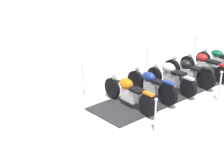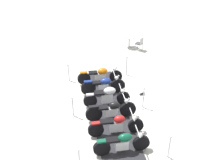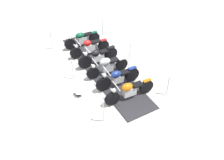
# 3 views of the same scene
# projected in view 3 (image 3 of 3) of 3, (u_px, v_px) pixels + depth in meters

# --- Properties ---
(ground_plane) EXTENTS (80.00, 80.00, 0.00)m
(ground_plane) POSITION_uv_depth(u_px,v_px,m) (103.00, 69.00, 12.20)
(ground_plane) COLOR silver
(display_platform) EXTENTS (6.72, 5.20, 0.04)m
(display_platform) POSITION_uv_depth(u_px,v_px,m) (103.00, 69.00, 12.19)
(display_platform) COLOR #28282D
(display_platform) RESTS_ON ground_plane
(motorcycle_forest) EXTENTS (1.23, 1.81, 0.92)m
(motorcycle_forest) POSITION_uv_depth(u_px,v_px,m) (82.00, 39.00, 13.50)
(motorcycle_forest) COLOR black
(motorcycle_forest) RESTS_ON display_platform
(motorcycle_maroon) EXTENTS (1.30, 1.94, 0.91)m
(motorcycle_maroon) POSITION_uv_depth(u_px,v_px,m) (89.00, 47.00, 12.85)
(motorcycle_maroon) COLOR black
(motorcycle_maroon) RESTS_ON display_platform
(motorcycle_black) EXTENTS (1.33, 1.85, 1.02)m
(motorcycle_black) POSITION_uv_depth(u_px,v_px,m) (98.00, 56.00, 12.20)
(motorcycle_black) COLOR black
(motorcycle_black) RESTS_ON display_platform
(motorcycle_chrome) EXTENTS (1.21, 1.88, 0.93)m
(motorcycle_chrome) POSITION_uv_depth(u_px,v_px,m) (107.00, 66.00, 11.53)
(motorcycle_chrome) COLOR black
(motorcycle_chrome) RESTS_ON display_platform
(motorcycle_navy) EXTENTS (1.22, 1.89, 1.03)m
(motorcycle_navy) POSITION_uv_depth(u_px,v_px,m) (118.00, 78.00, 10.90)
(motorcycle_navy) COLOR black
(motorcycle_navy) RESTS_ON display_platform
(motorcycle_copper) EXTENTS (1.27, 2.04, 0.97)m
(motorcycle_copper) POSITION_uv_depth(u_px,v_px,m) (129.00, 90.00, 10.24)
(motorcycle_copper) COLOR black
(motorcycle_copper) RESTS_ON display_platform
(stanchion_left_rear) EXTENTS (0.30, 0.30, 1.01)m
(stanchion_left_rear) POSITION_uv_depth(u_px,v_px,m) (167.00, 89.00, 10.57)
(stanchion_left_rear) COLOR silver
(stanchion_left_rear) RESTS_ON ground_plane
(stanchion_right_rear) EXTENTS (0.29, 0.29, 1.15)m
(stanchion_right_rear) POSITION_uv_depth(u_px,v_px,m) (103.00, 114.00, 9.35)
(stanchion_right_rear) COLOR silver
(stanchion_right_rear) RESTS_ON ground_plane
(stanchion_right_mid) EXTENTS (0.29, 0.29, 1.10)m
(stanchion_right_mid) POSITION_uv_depth(u_px,v_px,m) (73.00, 72.00, 11.36)
(stanchion_right_mid) COLOR silver
(stanchion_right_mid) RESTS_ON ground_plane
(stanchion_left_mid) EXTENTS (0.28, 0.28, 1.03)m
(stanchion_left_mid) POSITION_uv_depth(u_px,v_px,m) (130.00, 54.00, 12.55)
(stanchion_left_mid) COLOR silver
(stanchion_left_mid) RESTS_ON ground_plane
(stanchion_right_front) EXTENTS (0.29, 0.29, 1.04)m
(stanchion_right_front) POSITION_uv_depth(u_px,v_px,m) (52.00, 43.00, 13.37)
(stanchion_right_front) COLOR silver
(stanchion_right_front) RESTS_ON ground_plane
(stanchion_left_front) EXTENTS (0.33, 0.33, 1.06)m
(stanchion_left_front) POSITION_uv_depth(u_px,v_px,m) (103.00, 30.00, 14.57)
(stanchion_left_front) COLOR silver
(stanchion_left_front) RESTS_ON ground_plane
(info_placard) EXTENTS (0.42, 0.40, 0.21)m
(info_placard) POSITION_uv_depth(u_px,v_px,m) (78.00, 94.00, 10.72)
(info_placard) COLOR #333338
(info_placard) RESTS_ON ground_plane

